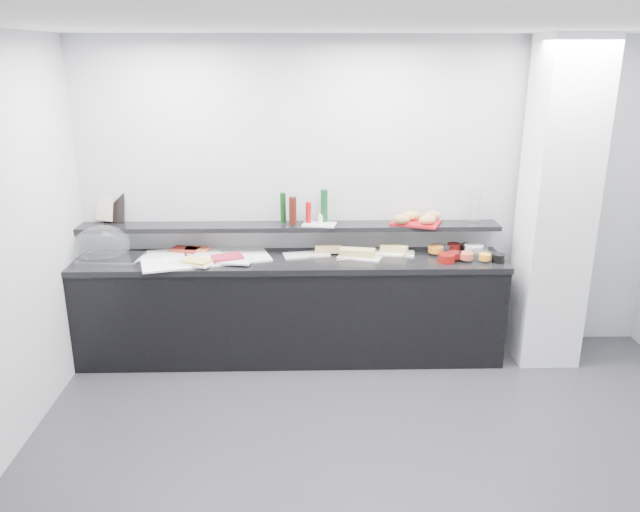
{
  "coord_description": "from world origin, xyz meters",
  "views": [
    {
      "loc": [
        -0.56,
        -3.3,
        2.54
      ],
      "look_at": [
        -0.45,
        1.45,
        1.0
      ],
      "focal_mm": 35.0,
      "sensor_mm": 36.0,
      "label": 1
    }
  ],
  "objects_px": {
    "sandwich_plate_mid": "(360,257)",
    "bread_tray": "(416,223)",
    "cloche_base": "(111,259)",
    "framed_print": "(114,207)",
    "condiment_tray": "(319,224)",
    "carafe": "(475,206)"
  },
  "relations": [
    {
      "from": "framed_print",
      "to": "carafe",
      "type": "xyz_separation_m",
      "value": [
        3.11,
        -0.11,
        0.02
      ]
    },
    {
      "from": "cloche_base",
      "to": "framed_print",
      "type": "height_order",
      "value": "framed_print"
    },
    {
      "from": "sandwich_plate_mid",
      "to": "bread_tray",
      "type": "relative_size",
      "value": 0.91
    },
    {
      "from": "framed_print",
      "to": "condiment_tray",
      "type": "bearing_deg",
      "value": 6.48
    },
    {
      "from": "cloche_base",
      "to": "sandwich_plate_mid",
      "type": "height_order",
      "value": "cloche_base"
    },
    {
      "from": "framed_print",
      "to": "condiment_tray",
      "type": "height_order",
      "value": "framed_print"
    },
    {
      "from": "framed_print",
      "to": "carafe",
      "type": "bearing_deg",
      "value": 9.39
    },
    {
      "from": "condiment_tray",
      "to": "bread_tray",
      "type": "bearing_deg",
      "value": 13.11
    },
    {
      "from": "sandwich_plate_mid",
      "to": "carafe",
      "type": "xyz_separation_m",
      "value": [
        1.01,
        0.2,
        0.39
      ]
    },
    {
      "from": "condiment_tray",
      "to": "bread_tray",
      "type": "xyz_separation_m",
      "value": [
        0.83,
        0.02,
        0.0
      ]
    },
    {
      "from": "sandwich_plate_mid",
      "to": "bread_tray",
      "type": "height_order",
      "value": "bread_tray"
    },
    {
      "from": "cloche_base",
      "to": "framed_print",
      "type": "xyz_separation_m",
      "value": [
        -0.04,
        0.34,
        0.36
      ]
    },
    {
      "from": "sandwich_plate_mid",
      "to": "bread_tray",
      "type": "distance_m",
      "value": 0.58
    },
    {
      "from": "sandwich_plate_mid",
      "to": "carafe",
      "type": "distance_m",
      "value": 1.1
    },
    {
      "from": "cloche_base",
      "to": "condiment_tray",
      "type": "distance_m",
      "value": 1.76
    },
    {
      "from": "cloche_base",
      "to": "sandwich_plate_mid",
      "type": "xyz_separation_m",
      "value": [
        2.07,
        0.03,
        -0.01
      ]
    },
    {
      "from": "cloche_base",
      "to": "condiment_tray",
      "type": "relative_size",
      "value": 1.75
    },
    {
      "from": "condiment_tray",
      "to": "cloche_base",
      "type": "bearing_deg",
      "value": -162.5
    },
    {
      "from": "sandwich_plate_mid",
      "to": "carafe",
      "type": "height_order",
      "value": "carafe"
    },
    {
      "from": "condiment_tray",
      "to": "carafe",
      "type": "distance_m",
      "value": 1.35
    },
    {
      "from": "carafe",
      "to": "condiment_tray",
      "type": "bearing_deg",
      "value": -178.15
    },
    {
      "from": "cloche_base",
      "to": "carafe",
      "type": "xyz_separation_m",
      "value": [
        3.08,
        0.23,
        0.38
      ]
    }
  ]
}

